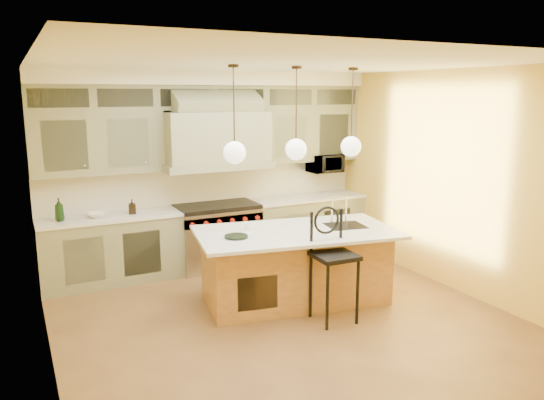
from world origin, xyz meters
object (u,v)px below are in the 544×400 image
microwave (325,163)px  counter_stool (333,257)px  range (217,235)px  kitchen_island (295,264)px

microwave → counter_stool: bearing=-120.0°
range → kitchen_island: bearing=-76.6°
microwave → kitchen_island: bearing=-130.6°
kitchen_island → microwave: (1.55, 1.80, 0.98)m
kitchen_island → microwave: 2.57m
range → counter_stool: counter_stool is taller
kitchen_island → counter_stool: 0.77m
range → counter_stool: size_ratio=0.91×
kitchen_island → microwave: microwave is taller
range → counter_stool: 2.47m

